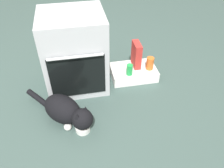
{
  "coord_description": "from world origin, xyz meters",
  "views": [
    {
      "loc": [
        0.0,
        -1.52,
        1.62
      ],
      "look_at": [
        0.3,
        0.04,
        0.25
      ],
      "focal_mm": 36.7,
      "sensor_mm": 36.0,
      "label": 1
    }
  ],
  "objects_px": {
    "pantry_cabinet": "(133,72)",
    "sauce_jar": "(150,63)",
    "soda_can": "(129,70)",
    "cereal_box": "(136,55)",
    "cat": "(66,111)",
    "oven": "(75,52)",
    "food_bowl": "(83,128)"
  },
  "relations": [
    {
      "from": "cereal_box",
      "to": "sauce_jar",
      "type": "xyz_separation_m",
      "value": [
        0.13,
        -0.09,
        -0.07
      ]
    },
    {
      "from": "cereal_box",
      "to": "food_bowl",
      "type": "bearing_deg",
      "value": -133.4
    },
    {
      "from": "cat",
      "to": "soda_can",
      "type": "bearing_deg",
      "value": 78.08
    },
    {
      "from": "soda_can",
      "to": "sauce_jar",
      "type": "height_order",
      "value": "sauce_jar"
    },
    {
      "from": "cat",
      "to": "cereal_box",
      "type": "bearing_deg",
      "value": 81.76
    },
    {
      "from": "soda_can",
      "to": "food_bowl",
      "type": "bearing_deg",
      "value": -134.81
    },
    {
      "from": "oven",
      "to": "soda_can",
      "type": "relative_size",
      "value": 6.57
    },
    {
      "from": "food_bowl",
      "to": "oven",
      "type": "bearing_deg",
      "value": 88.64
    },
    {
      "from": "cereal_box",
      "to": "pantry_cabinet",
      "type": "bearing_deg",
      "value": -124.95
    },
    {
      "from": "oven",
      "to": "cereal_box",
      "type": "xyz_separation_m",
      "value": [
        0.65,
        0.05,
        -0.14
      ]
    },
    {
      "from": "soda_can",
      "to": "cereal_box",
      "type": "relative_size",
      "value": 0.43
    },
    {
      "from": "oven",
      "to": "pantry_cabinet",
      "type": "height_order",
      "value": "oven"
    },
    {
      "from": "cat",
      "to": "sauce_jar",
      "type": "relative_size",
      "value": 4.37
    },
    {
      "from": "cat",
      "to": "soda_can",
      "type": "distance_m",
      "value": 0.81
    },
    {
      "from": "pantry_cabinet",
      "to": "soda_can",
      "type": "relative_size",
      "value": 4.11
    },
    {
      "from": "oven",
      "to": "cat",
      "type": "bearing_deg",
      "value": -104.93
    },
    {
      "from": "oven",
      "to": "soda_can",
      "type": "bearing_deg",
      "value": -10.11
    },
    {
      "from": "soda_can",
      "to": "cereal_box",
      "type": "height_order",
      "value": "cereal_box"
    },
    {
      "from": "soda_can",
      "to": "sauce_jar",
      "type": "distance_m",
      "value": 0.25
    },
    {
      "from": "cat",
      "to": "soda_can",
      "type": "height_order",
      "value": "cat"
    },
    {
      "from": "oven",
      "to": "pantry_cabinet",
      "type": "relative_size",
      "value": 1.6
    },
    {
      "from": "oven",
      "to": "sauce_jar",
      "type": "height_order",
      "value": "oven"
    },
    {
      "from": "pantry_cabinet",
      "to": "cat",
      "type": "xyz_separation_m",
      "value": [
        -0.75,
        -0.52,
        0.08
      ]
    },
    {
      "from": "pantry_cabinet",
      "to": "sauce_jar",
      "type": "height_order",
      "value": "sauce_jar"
    },
    {
      "from": "soda_can",
      "to": "cereal_box",
      "type": "bearing_deg",
      "value": 52.82
    },
    {
      "from": "sauce_jar",
      "to": "cereal_box",
      "type": "bearing_deg",
      "value": 146.54
    },
    {
      "from": "pantry_cabinet",
      "to": "cereal_box",
      "type": "distance_m",
      "value": 0.21
    },
    {
      "from": "oven",
      "to": "sauce_jar",
      "type": "xyz_separation_m",
      "value": [
        0.78,
        -0.04,
        -0.21
      ]
    },
    {
      "from": "oven",
      "to": "cat",
      "type": "distance_m",
      "value": 0.6
    },
    {
      "from": "soda_can",
      "to": "sauce_jar",
      "type": "bearing_deg",
      "value": 12.95
    },
    {
      "from": "pantry_cabinet",
      "to": "soda_can",
      "type": "bearing_deg",
      "value": -128.29
    },
    {
      "from": "cat",
      "to": "cereal_box",
      "type": "height_order",
      "value": "cereal_box"
    }
  ]
}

